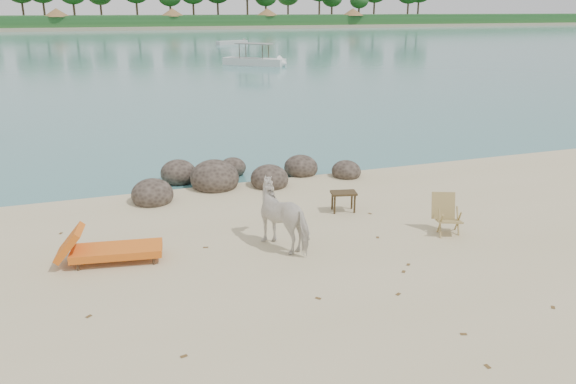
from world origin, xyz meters
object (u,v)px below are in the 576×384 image
Objects in this scene: lounge_chair at (117,247)px; deck_chair at (450,217)px; side_table at (343,203)px; boulders at (232,178)px; cow at (286,216)px.

deck_chair is at bearing 0.68° from lounge_chair.
boulders is at bearing 134.90° from side_table.
boulders is at bearing 147.12° from deck_chair.
cow reaches higher than deck_chair.
side_table is 0.28× the size of lounge_chair.
deck_chair is (3.39, -4.97, 0.23)m from boulders.
lounge_chair is (-5.12, -1.05, 0.07)m from side_table.
deck_chair is (6.61, -0.94, 0.11)m from lounge_chair.
boulders reaches higher than lounge_chair.
deck_chair is at bearing -55.69° from boulders.
cow is at bearing -166.81° from deck_chair.
cow is (-0.01, -4.39, 0.46)m from boulders.
cow is 2.63× the size of side_table.
deck_chair is at bearing 144.61° from cow.
side_table is at bearing 149.72° from deck_chair.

